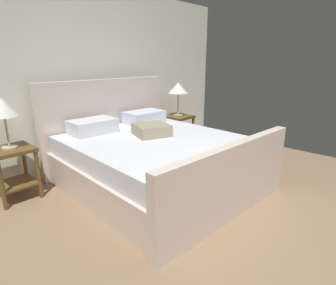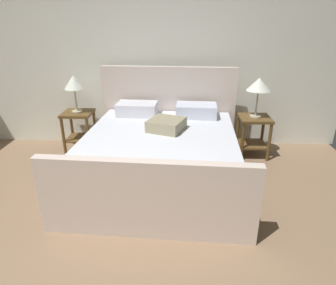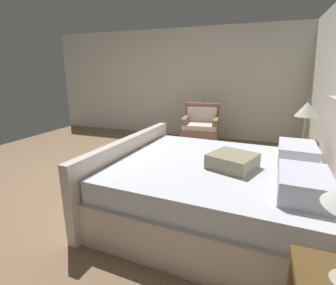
# 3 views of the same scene
# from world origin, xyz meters

# --- Properties ---
(ground_plane) EXTENTS (6.20, 6.15, 0.02)m
(ground_plane) POSITION_xyz_m (0.00, 0.00, -0.01)
(ground_plane) COLOR #886B4F
(wall_side_left) EXTENTS (0.12, 6.27, 2.53)m
(wall_side_left) POSITION_xyz_m (-3.16, 0.00, 1.26)
(wall_side_left) COLOR white
(wall_side_left) RESTS_ON ground
(bed) EXTENTS (2.13, 2.36, 1.27)m
(bed) POSITION_xyz_m (0.41, 1.86, 0.35)
(bed) COLOR beige
(bed) RESTS_ON ground
(nightstand_left) EXTENTS (0.44, 0.44, 0.60)m
(nightstand_left) POSITION_xyz_m (-0.92, 2.75, 0.40)
(nightstand_left) COLOR brown
(nightstand_left) RESTS_ON ground
(table_lamp_left) EXTENTS (0.29, 0.29, 0.55)m
(table_lamp_left) POSITION_xyz_m (-0.92, 2.75, 1.04)
(table_lamp_left) COLOR #B7B293
(table_lamp_left) RESTS_ON nightstand_left
(armchair) EXTENTS (0.80, 0.79, 0.90)m
(armchair) POSITION_xyz_m (-2.20, 1.04, 0.35)
(armchair) COLOR #926854
(armchair) RESTS_ON ground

